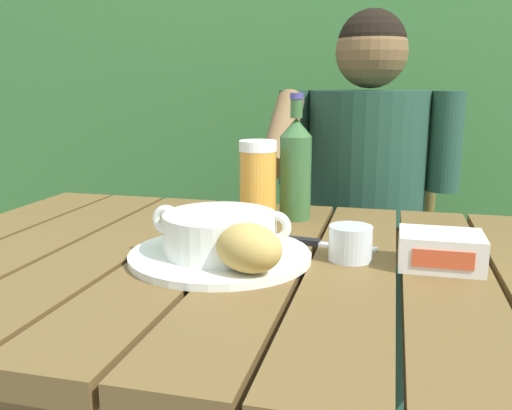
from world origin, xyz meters
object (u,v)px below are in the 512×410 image
object	(u,v)px
chair_near_diner	(365,255)
soup_bowl	(220,232)
person_eating	(363,196)
butter_tub	(441,250)
bread_roll	(249,248)
serving_plate	(220,255)
water_glass_small	(350,243)
table_knife	(318,243)
beer_glass	(258,182)
beer_bottle	(296,167)

from	to	relation	value
chair_near_diner	soup_bowl	bearing A→B (deg)	-102.62
person_eating	butter_tub	size ratio (longest dim) A/B	9.50
chair_near_diner	bread_roll	distance (m)	1.00
chair_near_diner	serving_plate	distance (m)	0.93
water_glass_small	table_knife	size ratio (longest dim) A/B	0.41
person_eating	water_glass_small	distance (m)	0.62
water_glass_small	chair_near_diner	bearing A→B (deg)	90.67
beer_glass	water_glass_small	xyz separation A→B (m)	(0.20, -0.21, -0.06)
bread_roll	water_glass_small	distance (m)	0.19
serving_plate	bread_roll	world-z (taller)	bread_roll
beer_glass	water_glass_small	size ratio (longest dim) A/B	2.38
serving_plate	soup_bowl	size ratio (longest dim) A/B	1.27
serving_plate	soup_bowl	distance (m)	0.04
soup_bowl	chair_near_diner	bearing A→B (deg)	77.38
person_eating	butter_tub	xyz separation A→B (m)	(0.15, -0.62, 0.05)
soup_bowl	butter_tub	xyz separation A→B (m)	(0.34, 0.04, -0.02)
soup_bowl	serving_plate	bearing A→B (deg)	0.00
butter_tub	beer_bottle	bearing A→B (deg)	137.03
butter_tub	chair_near_diner	bearing A→B (deg)	100.12
beer_glass	beer_bottle	size ratio (longest dim) A/B	0.64
serving_plate	soup_bowl	xyz separation A→B (m)	(0.00, 0.00, 0.04)
soup_bowl	butter_tub	size ratio (longest dim) A/B	1.85
chair_near_diner	person_eating	size ratio (longest dim) A/B	0.79
beer_glass	beer_bottle	distance (m)	0.09
person_eating	bread_roll	world-z (taller)	person_eating
chair_near_diner	person_eating	distance (m)	0.31
serving_plate	beer_glass	xyz separation A→B (m)	(0.00, 0.25, 0.08)
serving_plate	water_glass_small	bearing A→B (deg)	12.91
butter_tub	person_eating	bearing A→B (deg)	103.54
beer_bottle	table_knife	bearing A→B (deg)	-68.22
soup_bowl	table_knife	world-z (taller)	soup_bowl
soup_bowl	bread_roll	size ratio (longest dim) A/B	1.81
soup_bowl	water_glass_small	distance (m)	0.21
chair_near_diner	beer_glass	distance (m)	0.73
person_eating	water_glass_small	xyz separation A→B (m)	(0.01, -0.62, 0.05)
water_glass_small	butter_tub	distance (m)	0.14
beer_glass	soup_bowl	bearing A→B (deg)	-90.02
chair_near_diner	table_knife	size ratio (longest dim) A/B	5.52
serving_plate	butter_tub	size ratio (longest dim) A/B	2.35
person_eating	table_knife	xyz separation A→B (m)	(-0.05, -0.56, 0.02)
serving_plate	water_glass_small	world-z (taller)	water_glass_small
beer_bottle	water_glass_small	world-z (taller)	beer_bottle
serving_plate	bread_roll	bearing A→B (deg)	-49.40
serving_plate	beer_bottle	world-z (taller)	beer_bottle
water_glass_small	butter_tub	size ratio (longest dim) A/B	0.56
soup_bowl	beer_glass	bearing A→B (deg)	89.98
person_eating	beer_glass	xyz separation A→B (m)	(-0.19, -0.42, 0.10)
person_eating	table_knife	world-z (taller)	person_eating
person_eating	soup_bowl	bearing A→B (deg)	-105.99
bread_roll	beer_bottle	world-z (taller)	beer_bottle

